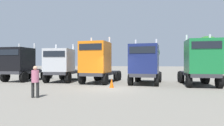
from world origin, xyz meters
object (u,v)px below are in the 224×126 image
(semi_truck_orange, at_px, (98,62))
(traffic_cone_near, at_px, (112,83))
(semi_truck_black, at_px, (22,64))
(semi_truck_green, at_px, (200,62))
(visitor_with_camera, at_px, (35,79))
(semi_truck_navy, at_px, (145,64))
(semi_truck_silver, at_px, (62,65))

(semi_truck_orange, height_order, traffic_cone_near, semi_truck_orange)
(semi_truck_black, bearing_deg, semi_truck_orange, 87.01)
(semi_truck_green, relative_size, visitor_with_camera, 3.39)
(semi_truck_navy, bearing_deg, visitor_with_camera, -30.95)
(semi_truck_green, xyz_separation_m, traffic_cone_near, (-6.78, -2.97, -1.62))
(visitor_with_camera, bearing_deg, semi_truck_green, -62.17)
(semi_truck_orange, bearing_deg, traffic_cone_near, 39.83)
(semi_truck_silver, distance_m, semi_truck_orange, 4.08)
(semi_truck_black, height_order, semi_truck_silver, semi_truck_black)
(semi_truck_navy, bearing_deg, semi_truck_green, 90.29)
(semi_truck_green, height_order, traffic_cone_near, semi_truck_green)
(semi_truck_black, height_order, semi_truck_navy, semi_truck_navy)
(semi_truck_orange, xyz_separation_m, semi_truck_navy, (4.41, 0.36, -0.16))
(semi_truck_orange, relative_size, visitor_with_camera, 3.42)
(semi_truck_green, bearing_deg, semi_truck_silver, -95.89)
(semi_truck_silver, relative_size, visitor_with_camera, 3.76)
(visitor_with_camera, bearing_deg, traffic_cone_near, -40.70)
(semi_truck_navy, bearing_deg, semi_truck_orange, -85.28)
(semi_truck_silver, xyz_separation_m, visitor_with_camera, (3.45, -8.34, -0.72))
(semi_truck_orange, relative_size, traffic_cone_near, 8.27)
(semi_truck_orange, xyz_separation_m, traffic_cone_near, (2.19, -2.59, -1.63))
(semi_truck_silver, relative_size, traffic_cone_near, 9.09)
(semi_truck_orange, height_order, semi_truck_green, semi_truck_orange)
(semi_truck_black, xyz_separation_m, semi_truck_green, (17.51, 0.63, 0.13))
(semi_truck_silver, xyz_separation_m, semi_truck_orange, (4.06, -0.37, 0.24))
(semi_truck_silver, xyz_separation_m, traffic_cone_near, (6.25, -2.96, -1.38))
(traffic_cone_near, bearing_deg, semi_truck_black, 167.69)
(semi_truck_black, height_order, visitor_with_camera, semi_truck_black)
(traffic_cone_near, bearing_deg, semi_truck_silver, 154.67)
(semi_truck_black, relative_size, semi_truck_orange, 1.01)
(semi_truck_orange, xyz_separation_m, visitor_with_camera, (-0.60, -7.98, -0.96))
(semi_truck_navy, height_order, semi_truck_green, semi_truck_green)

